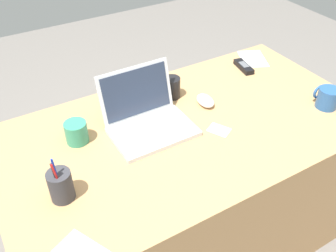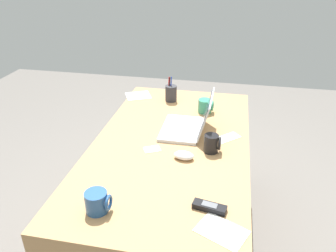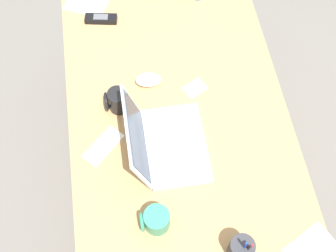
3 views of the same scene
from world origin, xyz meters
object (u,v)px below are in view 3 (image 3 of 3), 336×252
coffee_mug_white (117,101)px  pen_holder (241,250)px  cordless_phone (101,19)px  computer_mouse (148,80)px  laptop (164,143)px  coffee_mug_spare (156,220)px

coffee_mug_white → pen_holder: pen_holder is taller
pen_holder → coffee_mug_white: bearing=28.4°
cordless_phone → computer_mouse: bearing=-155.5°
laptop → cordless_phone: bearing=15.3°
coffee_mug_white → pen_holder: bearing=-151.6°
laptop → coffee_mug_spare: size_ratio=3.27×
laptop → coffee_mug_white: 0.25m
pen_holder → coffee_mug_spare: bearing=61.1°
laptop → computer_mouse: (0.29, 0.02, -0.03)m
laptop → cordless_phone: size_ratio=2.26×
cordless_phone → coffee_mug_white: bearing=-176.4°
computer_mouse → coffee_mug_spare: bearing=-179.8°
coffee_mug_white → coffee_mug_spare: size_ratio=0.98×
pen_holder → computer_mouse: bearing=15.8°
computer_mouse → cordless_phone: computer_mouse is taller
laptop → coffee_mug_white: laptop is taller
laptop → coffee_mug_spare: 0.28m
laptop → coffee_mug_spare: (-0.27, 0.07, -0.00)m
computer_mouse → laptop: bearing=-171.5°
laptop → coffee_mug_spare: laptop is taller
computer_mouse → cordless_phone: bearing=29.8°
cordless_phone → pen_holder: pen_holder is taller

